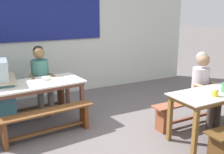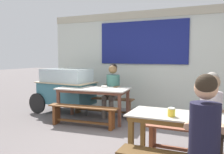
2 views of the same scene
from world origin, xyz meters
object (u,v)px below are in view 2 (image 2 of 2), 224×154
bench_far_front (83,113)px  person_right_near_table (211,112)px  tissue_box (198,113)px  condiment_jar (171,112)px  bench_far_back (102,103)px  bench_near_back (196,139)px  dining_table_near (192,123)px  person_near_front (205,129)px  person_center_facing (112,87)px  dining_table_far (93,91)px  food_cart (66,87)px  soup_bowl (104,87)px

bench_far_front → person_right_near_table: bearing=-16.0°
tissue_box → condiment_jar: tissue_box is taller
bench_far_back → bench_near_back: bearing=-35.7°
dining_table_near → tissue_box: (0.07, -0.10, 0.15)m
bench_far_back → person_near_front: size_ratio=1.24×
person_center_facing → person_right_near_table: bearing=-37.4°
dining_table_far → bench_near_back: dining_table_far is taller
dining_table_far → person_center_facing: (0.23, 0.51, 0.05)m
dining_table_far → bench_far_back: size_ratio=1.04×
dining_table_near → food_cart: size_ratio=0.86×
soup_bowl → dining_table_near: bearing=-40.5°
bench_far_back → bench_near_back: same height
person_right_near_table → person_near_front: person_near_front is taller
dining_table_near → soup_bowl: bearing=139.5°
dining_table_near → person_near_front: bearing=-69.7°
dining_table_near → condiment_jar: bearing=-150.3°
food_cart → person_near_front: (3.50, -2.50, 0.07)m
condiment_jar → bench_far_front: bearing=147.6°
food_cart → person_right_near_table: 3.84m
food_cart → bench_near_back: bearing=-24.3°
bench_far_back → bench_far_front: bearing=-84.1°
condiment_jar → tissue_box: bearing=6.1°
bench_far_back → person_right_near_table: person_right_near_table is taller
dining_table_near → person_center_facing: size_ratio=1.22×
person_right_near_table → condiment_jar: 0.73m
bench_far_front → condiment_jar: 2.50m
bench_far_front → food_cart: 1.40m
bench_far_front → soup_bowl: soup_bowl is taller
dining_table_far → dining_table_near: same height
bench_far_front → person_right_near_table: 2.61m
dining_table_near → person_center_facing: bearing=133.5°
food_cart → bench_far_front: bearing=-39.5°
tissue_box → person_center_facing: bearing=133.2°
bench_far_front → food_cart: food_cart is taller
dining_table_far → bench_far_front: 0.66m
person_near_front → tissue_box: person_near_front is taller
condiment_jar → soup_bowl: 2.72m
condiment_jar → food_cart: bearing=145.1°
dining_table_near → person_near_front: (0.17, -0.47, 0.08)m
bench_far_back → food_cart: food_cart is taller
person_right_near_table → condiment_jar: size_ratio=11.87×
dining_table_far → food_cart: food_cart is taller
bench_far_back → food_cart: 1.02m
bench_near_back → food_cart: bearing=155.7°
person_right_near_table → person_near_front: size_ratio=0.96×
person_right_near_table → soup_bowl: 2.67m
dining_table_far → person_near_front: 3.34m
dining_table_far → person_right_near_table: 2.82m
dining_table_far → soup_bowl: soup_bowl is taller
person_near_front → condiment_jar: person_near_front is taller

